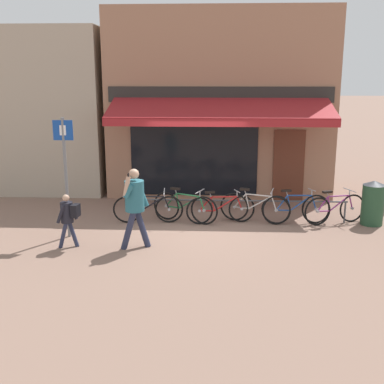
# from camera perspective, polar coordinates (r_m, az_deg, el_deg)

# --- Properties ---
(ground_plane) EXTENTS (160.00, 160.00, 0.00)m
(ground_plane) POSITION_cam_1_polar(r_m,az_deg,el_deg) (11.61, 0.35, -4.51)
(ground_plane) COLOR #846656
(shop_front) EXTENTS (6.74, 4.63, 5.53)m
(shop_front) POSITION_cam_1_polar(r_m,az_deg,el_deg) (15.44, 3.29, 10.44)
(shop_front) COLOR #9E7056
(shop_front) RESTS_ON ground_plane
(neighbour_building) EXTENTS (6.36, 4.00, 5.04)m
(neighbour_building) POSITION_cam_1_polar(r_m,az_deg,el_deg) (17.30, -20.01, 9.19)
(neighbour_building) COLOR tan
(neighbour_building) RESTS_ON ground_plane
(bike_rack_rail) EXTENTS (5.32, 0.04, 0.57)m
(bike_rack_rail) POSITION_cam_1_polar(r_m,az_deg,el_deg) (12.19, 5.79, -1.27)
(bike_rack_rail) COLOR #47494F
(bike_rack_rail) RESTS_ON ground_plane
(bicycle_black) EXTENTS (1.76, 0.52, 0.86)m
(bicycle_black) POSITION_cam_1_polar(r_m,az_deg,el_deg) (12.09, -5.25, -1.95)
(bicycle_black) COLOR black
(bicycle_black) RESTS_ON ground_plane
(bicycle_green) EXTENTS (1.67, 0.75, 0.87)m
(bicycle_green) POSITION_cam_1_polar(r_m,az_deg,el_deg) (12.12, -0.86, -1.80)
(bicycle_green) COLOR black
(bicycle_green) RESTS_ON ground_plane
(bicycle_red) EXTENTS (1.75, 0.63, 0.83)m
(bicycle_red) POSITION_cam_1_polar(r_m,az_deg,el_deg) (12.08, 3.40, -1.99)
(bicycle_red) COLOR black
(bicycle_red) RESTS_ON ground_plane
(bicycle_silver) EXTENTS (1.75, 0.63, 0.88)m
(bicycle_silver) POSITION_cam_1_polar(r_m,az_deg,el_deg) (12.19, 7.45, -1.82)
(bicycle_silver) COLOR black
(bicycle_silver) RESTS_ON ground_plane
(bicycle_blue) EXTENTS (1.74, 0.56, 0.89)m
(bicycle_blue) POSITION_cam_1_polar(r_m,az_deg,el_deg) (12.28, 12.23, -1.92)
(bicycle_blue) COLOR black
(bicycle_blue) RESTS_ON ground_plane
(bicycle_purple) EXTENTS (1.63, 0.70, 0.86)m
(bicycle_purple) POSITION_cam_1_polar(r_m,az_deg,el_deg) (12.51, 16.58, -1.91)
(bicycle_purple) COLOR black
(bicycle_purple) RESTS_ON ground_plane
(pedestrian_adult) EXTENTS (0.64, 0.64, 1.75)m
(pedestrian_adult) POSITION_cam_1_polar(r_m,az_deg,el_deg) (10.21, -6.82, -0.98)
(pedestrian_adult) COLOR #282D47
(pedestrian_adult) RESTS_ON ground_plane
(pedestrian_child) EXTENTS (0.51, 0.38, 1.18)m
(pedestrian_child) POSITION_cam_1_polar(r_m,az_deg,el_deg) (10.59, -14.45, -2.63)
(pedestrian_child) COLOR #282D47
(pedestrian_child) RESTS_ON ground_plane
(litter_bin) EXTENTS (0.55, 0.55, 1.11)m
(litter_bin) POSITION_cam_1_polar(r_m,az_deg,el_deg) (12.70, 20.64, -1.19)
(litter_bin) COLOR #23472D
(litter_bin) RESTS_ON ground_plane
(parking_sign) EXTENTS (0.44, 0.07, 2.73)m
(parking_sign) POSITION_cam_1_polar(r_m,az_deg,el_deg) (11.11, -14.79, 3.02)
(parking_sign) COLOR slate
(parking_sign) RESTS_ON ground_plane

